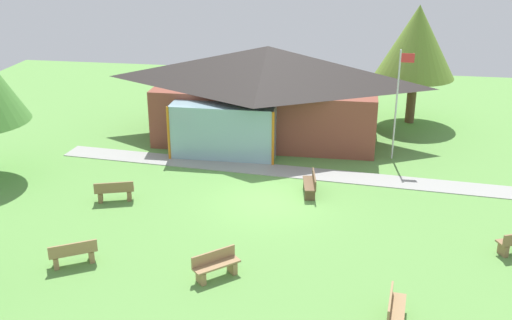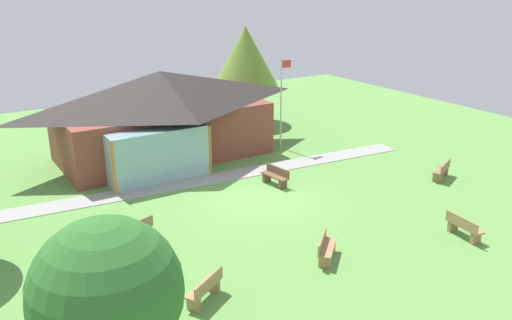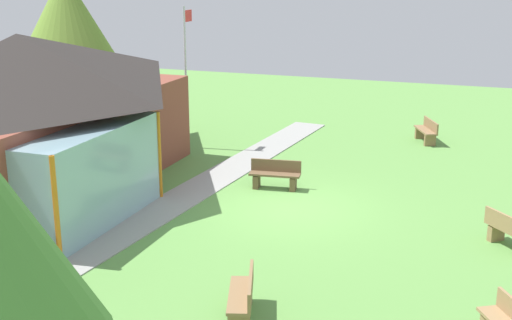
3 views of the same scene
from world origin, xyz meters
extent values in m
plane|color=#609947|center=(0.00, 0.00, 0.00)|extent=(44.00, 44.00, 0.00)
cube|color=brown|center=(-1.17, 7.49, 1.38)|extent=(10.54, 5.29, 2.76)
pyramid|color=#2D2826|center=(-1.17, 7.49, 3.66)|extent=(11.54, 6.29, 1.79)
cube|color=#8CB2BF|center=(-2.75, 4.24, 1.24)|extent=(4.74, 1.20, 2.48)
cylinder|color=orange|center=(-5.12, 3.64, 1.24)|extent=(0.12, 0.12, 2.48)
cylinder|color=orange|center=(-0.38, 3.64, 1.24)|extent=(0.12, 0.12, 2.48)
cube|color=#999993|center=(0.00, 3.02, 0.01)|extent=(20.21, 3.05, 0.03)
cylinder|color=silver|center=(4.90, 5.32, 2.51)|extent=(0.08, 0.08, 5.02)
cube|color=red|center=(5.20, 5.32, 4.67)|extent=(0.60, 0.02, 0.40)
cube|color=brown|center=(1.47, 0.84, 0.45)|extent=(0.65, 1.55, 0.06)
cube|color=brown|center=(1.54, 0.30, 0.20)|extent=(0.42, 0.21, 0.39)
cube|color=brown|center=(1.39, 1.39, 0.20)|extent=(0.42, 0.21, 0.39)
cube|color=brown|center=(1.65, 0.87, 0.66)|extent=(0.27, 1.49, 0.36)
cube|color=olive|center=(-5.96, -0.96, 0.45)|extent=(1.56, 0.89, 0.06)
cube|color=olive|center=(-5.44, -0.79, 0.20)|extent=(0.28, 0.43, 0.39)
cube|color=olive|center=(-5.91, -1.14, 0.66)|extent=(1.44, 0.53, 0.36)
cube|color=#9E7A51|center=(-0.43, -5.38, 0.20)|extent=(0.39, 0.40, 0.39)
cube|color=#9E7A51|center=(-0.97, -5.61, 0.66)|extent=(1.15, 1.05, 0.36)
cube|color=olive|center=(8.63, -2.69, 0.45)|extent=(1.55, 1.02, 0.06)
cube|color=olive|center=(8.13, -2.92, 0.20)|extent=(0.31, 0.43, 0.39)
cube|color=olive|center=(9.13, -2.46, 0.20)|extent=(0.31, 0.43, 0.39)
cube|color=olive|center=(8.71, -2.86, 0.66)|extent=(1.39, 0.68, 0.36)
cylinder|color=brown|center=(6.06, 10.95, 1.24)|extent=(0.49, 0.49, 2.49)
cone|color=olive|center=(6.06, 10.95, 4.34)|extent=(4.12, 4.12, 3.71)
camera|label=1|loc=(2.94, -21.75, 10.40)|focal=43.51mm
camera|label=2|loc=(-11.58, -18.17, 9.26)|focal=37.65mm
camera|label=3|loc=(-16.60, -5.14, 6.35)|focal=47.57mm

